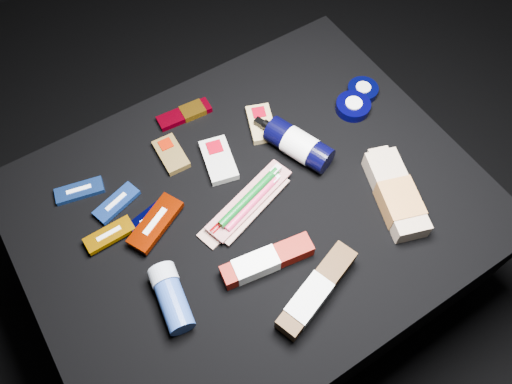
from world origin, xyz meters
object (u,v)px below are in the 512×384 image
lotion_bottle (298,145)px  toothpaste_carton_red (263,262)px  deodorant_stick (171,297)px  bodywash_bottle (396,195)px

lotion_bottle → toothpaste_carton_red: (-0.22, -0.19, -0.01)m
deodorant_stick → toothpaste_carton_red: 0.19m
deodorant_stick → toothpaste_carton_red: (0.19, -0.03, -0.01)m
deodorant_stick → lotion_bottle: bearing=29.7°
lotion_bottle → bodywash_bottle: 0.24m
lotion_bottle → toothpaste_carton_red: size_ratio=1.03×
lotion_bottle → deodorant_stick: 0.44m
lotion_bottle → deodorant_stick: lotion_bottle is taller
toothpaste_carton_red → deodorant_stick: bearing=179.0°
bodywash_bottle → lotion_bottle: bearing=134.6°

